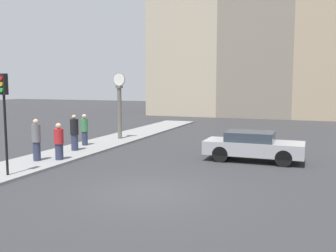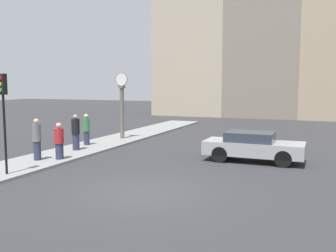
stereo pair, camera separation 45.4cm
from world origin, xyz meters
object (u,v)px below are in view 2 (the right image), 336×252
at_px(pedestrian_red_top, 59,141).
at_px(street_clock, 122,105).
at_px(traffic_light_near, 3,103).
at_px(sedan_car, 253,146).
at_px(pedestrian_black_jacket, 76,133).
at_px(pedestrian_grey_jacket, 37,139).
at_px(pedestrian_green_hoodie, 86,129).

bearing_deg(pedestrian_red_top, street_clock, 94.96).
bearing_deg(street_clock, traffic_light_near, -86.67).
relative_size(sedan_car, traffic_light_near, 1.17).
height_order(pedestrian_black_jacket, pedestrian_grey_jacket, pedestrian_grey_jacket).
relative_size(pedestrian_black_jacket, pedestrian_red_top, 1.11).
relative_size(traffic_light_near, pedestrian_black_jacket, 2.06).
relative_size(traffic_light_near, pedestrian_green_hoodie, 2.17).
bearing_deg(pedestrian_grey_jacket, pedestrian_red_top, 34.93).
relative_size(traffic_light_near, street_clock, 0.92).
xyz_separation_m(sedan_car, street_clock, (-8.60, 3.48, 1.48)).
bearing_deg(pedestrian_black_jacket, pedestrian_grey_jacket, -90.70).
bearing_deg(pedestrian_black_jacket, street_clock, 88.08).
bearing_deg(sedan_car, traffic_light_near, -141.68).
distance_m(traffic_light_near, pedestrian_green_hoodie, 7.19).
height_order(sedan_car, pedestrian_grey_jacket, pedestrian_grey_jacket).
xyz_separation_m(sedan_car, pedestrian_black_jacket, (-8.75, -1.06, 0.31)).
bearing_deg(traffic_light_near, pedestrian_black_jacket, 97.80).
bearing_deg(street_clock, sedan_car, -22.01).
bearing_deg(sedan_car, pedestrian_grey_jacket, -156.42).
relative_size(sedan_car, pedestrian_green_hoodie, 2.53).
xyz_separation_m(traffic_light_near, pedestrian_red_top, (0.02, 3.05, -1.86)).
bearing_deg(sedan_car, pedestrian_green_hoodie, 176.75).
distance_m(sedan_car, pedestrian_green_hoodie, 9.21).
bearing_deg(pedestrian_grey_jacket, street_clock, 88.54).
xyz_separation_m(traffic_light_near, pedestrian_grey_jacket, (-0.76, 2.51, -1.75)).
bearing_deg(street_clock, pedestrian_grey_jacket, -91.46).
bearing_deg(pedestrian_green_hoodie, sedan_car, -3.25).
height_order(pedestrian_green_hoodie, pedestrian_red_top, pedestrian_green_hoodie).
bearing_deg(traffic_light_near, sedan_car, 38.32).
bearing_deg(pedestrian_grey_jacket, traffic_light_near, -73.19).
bearing_deg(street_clock, pedestrian_red_top, -85.04).
distance_m(sedan_car, pedestrian_red_top, 8.66).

